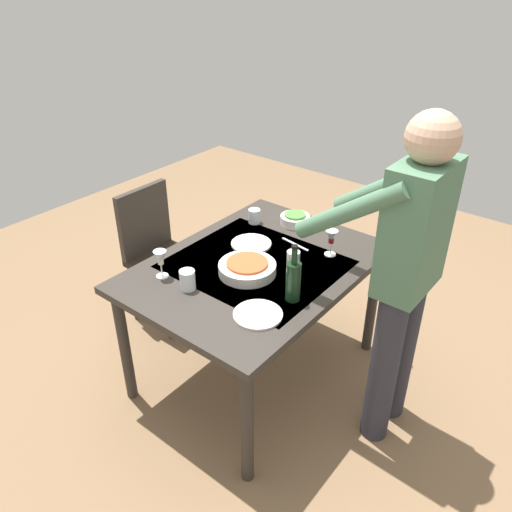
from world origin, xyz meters
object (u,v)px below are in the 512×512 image
water_cup_far_left (293,260)px  side_bowl_salad (295,219)px  wine_glass_left (160,259)px  water_cup_near_right (188,280)px  dining_table (256,276)px  person_server (405,270)px  dinner_plate_near (251,244)px  wine_glass_right (331,238)px  wine_bottle (293,280)px  serving_bowl_pasta (247,268)px  chair_near (157,247)px  dinner_plate_far (258,315)px  water_cup_near_left (254,216)px

water_cup_far_left → side_bowl_salad: water_cup_far_left is taller
wine_glass_left → water_cup_near_right: size_ratio=1.48×
wine_glass_left → water_cup_far_left: bearing=135.0°
dining_table → person_server: person_server is taller
wine_glass_left → dinner_plate_near: bearing=164.7°
side_bowl_salad → wine_glass_right: bearing=63.0°
wine_bottle → wine_glass_right: size_ratio=1.96×
water_cup_near_right → serving_bowl_pasta: water_cup_near_right is taller
water_cup_near_right → dinner_plate_near: size_ratio=0.44×
serving_bowl_pasta → wine_bottle: bearing=82.3°
water_cup_far_left → serving_bowl_pasta: (0.18, -0.16, -0.02)m
wine_glass_left → dinner_plate_near: (-0.54, 0.15, -0.10)m
wine_glass_right → side_bowl_salad: (-0.19, -0.37, -0.07)m
dining_table → water_cup_near_right: water_cup_near_right is taller
chair_near → serving_bowl_pasta: 0.95m
dining_table → water_cup_near_right: bearing=-17.1°
person_server → serving_bowl_pasta: person_server is taller
chair_near → wine_glass_right: size_ratio=6.03×
water_cup_far_left → dining_table: bearing=-64.6°
wine_glass_right → water_cup_far_left: bearing=-17.8°
dinner_plate_far → wine_glass_left: bearing=-85.3°
water_cup_near_right → dining_table: bearing=162.9°
wine_glass_right → dinner_plate_far: bearing=2.4°
wine_bottle → water_cup_near_right: bearing=-61.4°
water_cup_near_left → serving_bowl_pasta: size_ratio=0.29×
wine_glass_right → dinner_plate_far: wine_glass_right is taller
wine_glass_left → chair_near: bearing=-127.9°
water_cup_near_left → side_bowl_salad: bearing=124.3°
chair_near → serving_bowl_pasta: (0.15, 0.90, 0.26)m
wine_glass_left → serving_bowl_pasta: 0.44m
wine_glass_right → dinner_plate_near: size_ratio=0.66×
chair_near → dinner_plate_far: (0.40, 1.17, 0.24)m
chair_near → serving_bowl_pasta: bearing=80.4°
serving_bowl_pasta → dinner_plate_far: size_ratio=1.30×
wine_bottle → wine_glass_right: bearing=-170.6°
wine_glass_left → dinner_plate_near: 0.57m
dinner_plate_near → dinner_plate_far: same height
wine_bottle → serving_bowl_pasta: bearing=-97.7°
chair_near → water_cup_near_left: size_ratio=10.34×
wine_glass_right → dinner_plate_near: 0.46m
wine_glass_left → serving_bowl_pasta: (-0.30, 0.32, -0.07)m
wine_glass_right → water_cup_near_right: 0.82m
person_server → water_cup_far_left: bearing=-86.1°
chair_near → side_bowl_salad: (-0.46, 0.77, 0.26)m
wine_glass_right → side_bowl_salad: wine_glass_right is taller
wine_glass_right → water_cup_far_left: (0.24, -0.08, -0.05)m
chair_near → wine_glass_left: (0.45, 0.58, 0.34)m
wine_glass_left → dinner_plate_near: size_ratio=0.66×
dining_table → wine_bottle: size_ratio=4.56×
dining_table → wine_bottle: 0.41m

